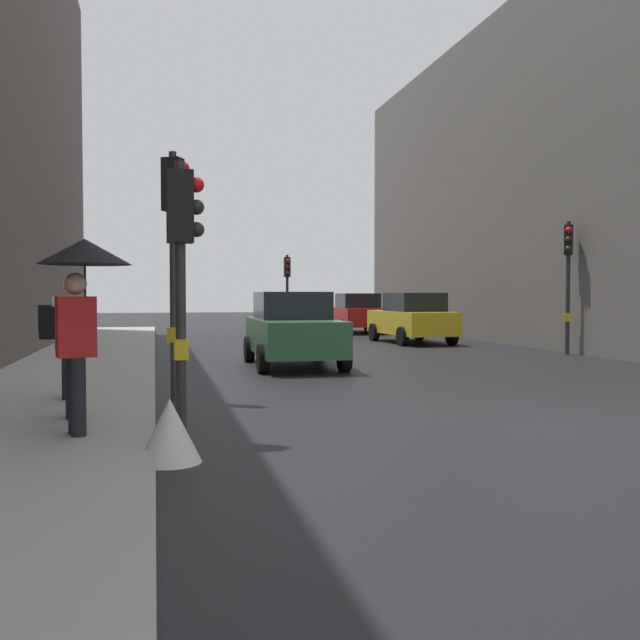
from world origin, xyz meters
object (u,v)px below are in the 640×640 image
object	(u,v)px
traffic_light_far_median	(287,280)
pedestrian_with_black_backpack	(66,331)
car_green_estate	(293,329)
traffic_light_mid_street	(568,263)
car_red_sedan	(356,313)
pedestrian_with_umbrella	(82,281)
car_yellow_taxi	(412,318)
pedestrian_with_grey_backpack	(72,337)
warning_sign_triangle	(170,430)
traffic_light_near_left	(183,248)
traffic_light_near_right	(175,230)

from	to	relation	value
traffic_light_far_median	pedestrian_with_black_backpack	distance (m)	19.71
traffic_light_far_median	car_green_estate	world-z (taller)	traffic_light_far_median
traffic_light_mid_street	car_red_sedan	bearing A→B (deg)	101.58
traffic_light_mid_street	pedestrian_with_black_backpack	xyz separation A→B (m)	(-12.64, -6.77, -1.43)
traffic_light_mid_street	pedestrian_with_umbrella	distance (m)	15.49
car_green_estate	pedestrian_with_umbrella	distance (m)	9.15
car_yellow_taxi	car_green_estate	bearing A→B (deg)	-129.00
car_green_estate	traffic_light_mid_street	bearing A→B (deg)	9.70
car_red_sedan	pedestrian_with_umbrella	bearing A→B (deg)	-113.43
traffic_light_far_median	car_green_estate	bearing A→B (deg)	-100.06
car_red_sedan	pedestrian_with_grey_backpack	size ratio (longest dim) A/B	2.40
pedestrian_with_grey_backpack	traffic_light_mid_street	bearing A→B (deg)	34.40
traffic_light_far_median	traffic_light_mid_street	xyz separation A→B (m)	(5.87, -11.70, 0.25)
pedestrian_with_grey_backpack	warning_sign_triangle	bearing A→B (deg)	-60.32
pedestrian_with_umbrella	warning_sign_triangle	xyz separation A→B (m)	(0.91, -0.88, -1.52)
car_yellow_taxi	traffic_light_near_left	bearing A→B (deg)	-119.76
warning_sign_triangle	traffic_light_near_left	bearing A→B (deg)	81.13
car_yellow_taxi	pedestrian_with_black_backpack	world-z (taller)	pedestrian_with_black_backpack
pedestrian_with_black_backpack	warning_sign_triangle	bearing A→B (deg)	-69.22
traffic_light_near_left	pedestrian_with_black_backpack	size ratio (longest dim) A/B	1.83
car_yellow_taxi	traffic_light_near_right	bearing A→B (deg)	-125.83
car_red_sedan	pedestrian_with_umbrella	size ratio (longest dim) A/B	1.99
pedestrian_with_black_backpack	traffic_light_near_left	bearing A→B (deg)	-57.85
traffic_light_near_right	pedestrian_with_umbrella	world-z (taller)	traffic_light_near_right
traffic_light_near_right	traffic_light_near_left	size ratio (longest dim) A/B	1.23
traffic_light_near_right	traffic_light_near_left	distance (m)	3.13
traffic_light_mid_street	car_green_estate	bearing A→B (deg)	-170.30
pedestrian_with_black_backpack	traffic_light_near_right	bearing A→B (deg)	19.29
traffic_light_near_right	traffic_light_mid_street	xyz separation A→B (m)	(11.06, 6.21, -0.13)
pedestrian_with_umbrella	traffic_light_mid_street	bearing A→B (deg)	38.33
traffic_light_far_median	traffic_light_near_left	bearing A→B (deg)	-103.87
traffic_light_near_right	pedestrian_with_grey_backpack	bearing A→B (deg)	-120.34
pedestrian_with_umbrella	pedestrian_with_black_backpack	bearing A→B (deg)	100.08
traffic_light_far_median	pedestrian_with_grey_backpack	world-z (taller)	traffic_light_far_median
car_yellow_taxi	pedestrian_with_black_backpack	bearing A→B (deg)	-129.29
car_red_sedan	pedestrian_with_grey_backpack	xyz separation A→B (m)	(-9.82, -20.98, 0.29)
traffic_light_mid_street	warning_sign_triangle	size ratio (longest dim) A/B	5.79
traffic_light_near_left	pedestrian_with_umbrella	bearing A→B (deg)	-164.95
car_red_sedan	pedestrian_with_umbrella	xyz separation A→B (m)	(-9.58, -22.11, 0.96)
pedestrian_with_umbrella	traffic_light_far_median	bearing A→B (deg)	73.58
traffic_light_far_median	traffic_light_near_right	bearing A→B (deg)	-106.15
pedestrian_with_grey_backpack	traffic_light_near_left	bearing A→B (deg)	-32.00
traffic_light_near_right	warning_sign_triangle	world-z (taller)	traffic_light_near_right
warning_sign_triangle	pedestrian_with_grey_backpack	bearing A→B (deg)	119.68
traffic_light_near_left	car_green_estate	bearing A→B (deg)	70.11
traffic_light_far_median	car_red_sedan	world-z (taller)	traffic_light_far_median
car_yellow_taxi	warning_sign_triangle	distance (m)	18.25
traffic_light_mid_street	pedestrian_with_grey_backpack	distance (m)	15.07
car_green_estate	pedestrian_with_black_backpack	world-z (taller)	pedestrian_with_black_backpack
traffic_light_near_left	pedestrian_with_grey_backpack	bearing A→B (deg)	148.00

